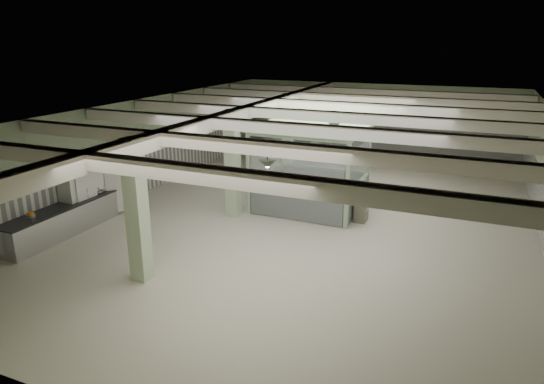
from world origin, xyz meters
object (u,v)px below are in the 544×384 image
at_px(guard_booth, 311,154).
at_px(filing_cabinet, 362,204).
at_px(prep_counter, 72,216).
at_px(walkin_cooler, 92,189).

bearing_deg(guard_booth, filing_cabinet, -15.83).
height_order(prep_counter, walkin_cooler, walkin_cooler).
height_order(prep_counter, guard_booth, guard_booth).
distance_m(prep_counter, filing_cabinet, 9.24).
xyz_separation_m(guard_booth, filing_cabinet, (1.98, -0.59, -1.36)).
bearing_deg(filing_cabinet, walkin_cooler, -158.67).
bearing_deg(walkin_cooler, prep_counter, -85.38).
bearing_deg(guard_booth, prep_counter, -140.92).
height_order(guard_booth, filing_cabinet, guard_booth).
xyz_separation_m(walkin_cooler, guard_booth, (6.27, 3.87, 0.93)).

